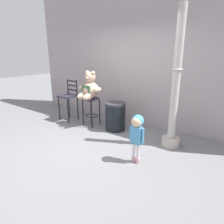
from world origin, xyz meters
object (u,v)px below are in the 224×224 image
Objects in this scene: child_walking at (137,129)px; bar_chair_empty at (69,98)px; bar_stool_with_teddy at (91,106)px; teddy_bear at (90,88)px; trash_bin at (115,116)px; lamppost at (175,96)px.

child_walking is 2.74m from bar_chair_empty.
bar_stool_with_teddy is 0.45m from teddy_bear.
child_walking is at bearing -40.95° from trash_bin.
bar_stool_with_teddy is 0.78m from bar_chair_empty.
child_walking is (1.84, -0.86, -0.34)m from teddy_bear.
lamppost is 2.88m from bar_chair_empty.
teddy_bear is at bearing -177.52° from lamppost.
bar_stool_with_teddy is 0.83× the size of child_walking.
trash_bin is at bearing 12.28° from teddy_bear.
bar_chair_empty is (-1.44, -0.16, 0.29)m from trash_bin.
trash_bin is 0.26× the size of lamppost.
child_walking is at bearing -26.03° from bar_stool_with_teddy.
bar_stool_with_teddy is at bearing -175.59° from child_walking.
child_walking is at bearing -104.50° from lamppost.
teddy_bear is 1.00× the size of trash_bin.
bar_stool_with_teddy is at bearing -170.39° from trash_bin.
teddy_bear is at bearing -90.00° from bar_stool_with_teddy.
lamppost reaches higher than bar_chair_empty.
teddy_bear reaches higher than bar_chair_empty.
lamppost is (2.08, 0.06, 0.51)m from bar_stool_with_teddy.
bar_stool_with_teddy is 1.05× the size of teddy_bear.
child_walking reaches higher than bar_stool_with_teddy.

